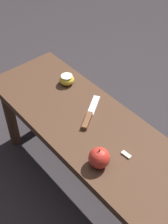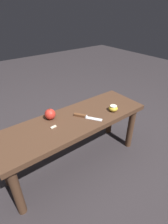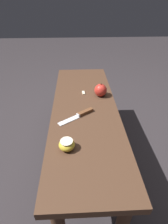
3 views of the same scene
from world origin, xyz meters
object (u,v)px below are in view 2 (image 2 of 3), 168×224
at_px(knife, 84,116).
at_px(apple_cut, 113,108).
at_px(wooden_bench, 75,127).
at_px(apple_whole, 50,114).

relative_size(knife, apple_cut, 2.76).
relative_size(wooden_bench, knife, 5.97).
distance_m(knife, apple_whole, 0.27).
xyz_separation_m(apple_whole, apple_cut, (0.48, -0.22, -0.02)).
bearing_deg(apple_cut, knife, 163.85).
bearing_deg(wooden_bench, knife, -19.28).
height_order(wooden_bench, apple_cut, apple_cut).
xyz_separation_m(knife, apple_cut, (0.26, -0.07, 0.02)).
relative_size(knife, apple_whole, 2.16).
xyz_separation_m(wooden_bench, apple_cut, (0.33, -0.10, 0.10)).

